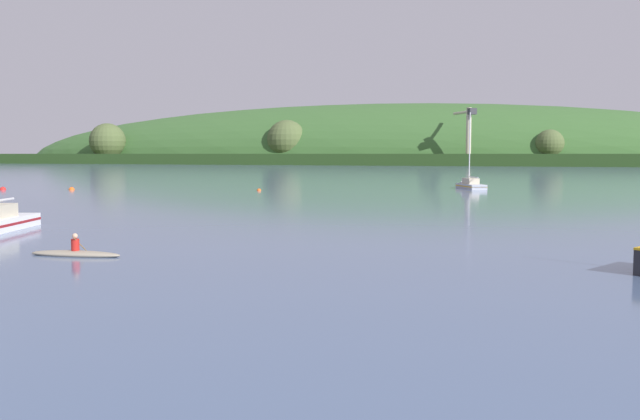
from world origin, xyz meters
TOP-DOWN VIEW (x-y plane):
  - far_shoreline_hill at (-33.70, 278.39)m, footprint 444.80×132.61m
  - dockside_crane at (5.60, 234.38)m, footprint 8.69×15.27m
  - sailboat_near_mooring at (11.39, 73.69)m, footprint 4.01×6.54m
  - canoe_with_paddler at (-2.05, 14.09)m, footprint 3.90×1.44m
  - mooring_buoy_foreground at (-39.90, 57.96)m, footprint 0.69×0.69m
  - mooring_buoy_midchannel at (-11.06, 63.17)m, footprint 0.48×0.48m
  - mooring_buoy_off_fishing_boat at (-32.16, 59.58)m, footprint 0.66×0.66m

SIDE VIEW (x-z plane):
  - mooring_buoy_foreground at x=-39.90m, z-range -0.38..0.38m
  - mooring_buoy_off_fishing_boat at x=-32.16m, z-range -0.37..0.37m
  - mooring_buoy_midchannel at x=-11.06m, z-range -0.28..0.28m
  - canoe_with_paddler at x=-2.05m, z-range -0.41..0.61m
  - sailboat_near_mooring at x=11.39m, z-range -4.65..5.07m
  - far_shoreline_hill at x=-33.70m, z-range -24.47..24.95m
  - dockside_crane at x=5.60m, z-range -0.02..19.68m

